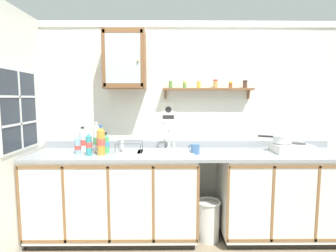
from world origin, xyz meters
TOP-DOWN VIEW (x-y plane):
  - back_wall at (0.00, 0.68)m, footprint 4.00×0.07m
  - lower_cabinet_run at (-0.81, 0.35)m, footprint 1.77×0.64m
  - lower_cabinet_run_right at (1.02, 0.35)m, footprint 1.35×0.64m
  - countertop at (0.00, 0.34)m, footprint 3.36×0.66m
  - backsplash at (0.00, 0.65)m, footprint 3.36×0.02m
  - sink at (-0.25, 0.38)m, footprint 0.60×0.42m
  - hot_plate_stove at (1.12, 0.37)m, footprint 0.38×0.30m
  - saucepan at (1.02, 0.40)m, footprint 0.34×0.21m
  - bottle_juice_amber_0 at (-0.92, 0.26)m, footprint 0.09×0.09m
  - bottle_water_blue_1 at (-1.18, 0.31)m, footprint 0.06×0.06m
  - bottle_detergent_teal_2 at (-1.04, 0.24)m, footprint 0.06×0.06m
  - bottle_water_clear_3 at (-1.17, 0.44)m, footprint 0.09×0.09m
  - bottle_opaque_white_4 at (-1.01, 0.41)m, footprint 0.07×0.07m
  - bottle_soda_green_5 at (-0.90, 0.37)m, footprint 0.08×0.08m
  - dish_rack at (-0.66, 0.36)m, footprint 0.29×0.22m
  - mug at (0.06, 0.30)m, footprint 0.12×0.11m
  - wall_cabinet at (-0.70, 0.51)m, footprint 0.45×0.32m
  - spice_shelf at (0.23, 0.59)m, footprint 1.03×0.14m
  - warning_sign at (-0.22, 0.65)m, footprint 0.16×0.01m
  - window at (-1.69, 0.16)m, footprint 0.03×0.66m
  - trash_bin at (0.21, 0.28)m, footprint 0.26×0.26m

SIDE VIEW (x-z plane):
  - trash_bin at x=0.21m, z-range 0.01..0.45m
  - lower_cabinet_run at x=-0.81m, z-range 0.00..0.92m
  - lower_cabinet_run_right at x=1.02m, z-range 0.00..0.92m
  - sink at x=-0.25m, z-range 0.72..1.14m
  - countertop at x=0.00m, z-range 0.92..0.95m
  - dish_rack at x=-0.66m, z-range 0.90..1.05m
  - backsplash at x=0.00m, z-range 0.95..1.03m
  - hot_plate_stove at x=1.12m, z-range 0.95..1.04m
  - mug at x=0.06m, z-range 0.95..1.06m
  - bottle_water_blue_1 at x=-1.18m, z-range 0.93..1.15m
  - bottle_soda_green_5 at x=-0.90m, z-range 0.94..1.16m
  - bottle_detergent_teal_2 at x=-1.04m, z-range 0.94..1.18m
  - bottle_water_clear_3 at x=-1.17m, z-range 0.93..1.21m
  - saucepan at x=1.02m, z-range 1.05..1.13m
  - bottle_juice_amber_0 at x=-0.92m, z-range 0.94..1.25m
  - bottle_opaque_white_4 at x=-1.01m, z-range 0.93..1.26m
  - back_wall at x=0.00m, z-range 0.01..2.42m
  - warning_sign at x=-0.22m, z-range 1.24..1.49m
  - window at x=-1.69m, z-range 1.02..1.82m
  - spice_shelf at x=0.23m, z-range 1.54..1.76m
  - wall_cabinet at x=-0.70m, z-range 1.64..2.26m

